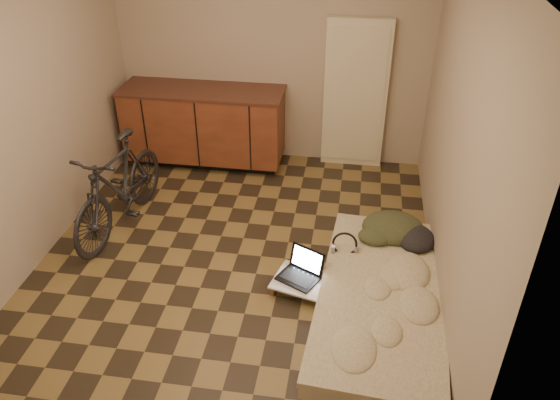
# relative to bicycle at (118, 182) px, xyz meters

# --- Properties ---
(room_shell) EXTENTS (3.50, 4.00, 2.60)m
(room_shell) POSITION_rel_bicycle_xyz_m (1.20, -0.28, 0.79)
(room_shell) COLOR brown
(room_shell) RESTS_ON ground
(cabinets) EXTENTS (1.84, 0.62, 0.91)m
(cabinets) POSITION_rel_bicycle_xyz_m (0.45, 1.43, -0.04)
(cabinets) COLOR black
(cabinets) RESTS_ON ground
(appliance_panel) EXTENTS (0.70, 0.10, 1.70)m
(appliance_panel) POSITION_rel_bicycle_xyz_m (2.15, 1.66, 0.34)
(appliance_panel) COLOR beige
(appliance_panel) RESTS_ON ground
(bicycle) EXTENTS (0.68, 1.62, 1.01)m
(bicycle) POSITION_rel_bicycle_xyz_m (0.00, 0.00, 0.00)
(bicycle) COLOR black
(bicycle) RESTS_ON ground
(futon) EXTENTS (1.13, 2.13, 0.18)m
(futon) POSITION_rel_bicycle_xyz_m (2.50, -0.78, -0.42)
(futon) COLOR #C1B89A
(futon) RESTS_ON ground
(clothing_pile) EXTENTS (0.63, 0.54, 0.24)m
(clothing_pile) POSITION_rel_bicycle_xyz_m (2.65, 0.00, -0.21)
(clothing_pile) COLOR #323820
(clothing_pile) RESTS_ON futon
(headphones) EXTENTS (0.25, 0.23, 0.16)m
(headphones) POSITION_rel_bicycle_xyz_m (2.17, -0.30, -0.25)
(headphones) COLOR black
(headphones) RESTS_ON futon
(lap_desk) EXTENTS (0.69, 0.53, 0.10)m
(lap_desk) POSITION_rel_bicycle_xyz_m (1.91, -0.68, -0.42)
(lap_desk) COLOR brown
(lap_desk) RESTS_ON ground
(laptop) EXTENTS (0.42, 0.41, 0.22)m
(laptop) POSITION_rel_bicycle_xyz_m (1.83, -0.61, -0.36)
(laptop) COLOR black
(laptop) RESTS_ON lap_desk
(mouse) EXTENTS (0.11, 0.12, 0.04)m
(mouse) POSITION_rel_bicycle_xyz_m (2.08, -0.73, -0.39)
(mouse) COLOR white
(mouse) RESTS_ON lap_desk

